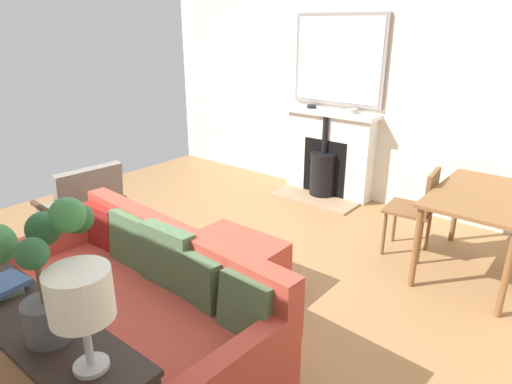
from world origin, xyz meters
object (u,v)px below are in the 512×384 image
at_px(potted_plant, 35,255).
at_px(dining_table, 484,204).
at_px(fireplace, 328,158).
at_px(ottoman, 233,260).
at_px(sofa, 141,303).
at_px(armchair_accent, 84,203).
at_px(table_lamp_far_end, 80,298).
at_px(mantel_bowl_near, 311,106).
at_px(console_table, 16,318).
at_px(dining_chair_near_fireplace, 419,205).
at_px(mantel_bowl_far, 353,111).

relative_size(potted_plant, dining_table, 0.57).
distance_m(fireplace, dining_table, 2.16).
bearing_deg(ottoman, sofa, 2.98).
xyz_separation_m(armchair_accent, table_lamp_far_end, (1.26, 2.20, 0.58)).
bearing_deg(dining_table, ottoman, -45.32).
xyz_separation_m(sofa, armchair_accent, (-0.53, -1.51, 0.14)).
bearing_deg(mantel_bowl_near, console_table, 11.70).
relative_size(mantel_bowl_near, armchair_accent, 0.13).
height_order(armchair_accent, console_table, armchair_accent).
bearing_deg(armchair_accent, potted_plant, 56.13).
height_order(ottoman, console_table, console_table).
height_order(fireplace, dining_chair_near_fireplace, fireplace).
distance_m(table_lamp_far_end, dining_chair_near_fireplace, 3.17).
height_order(fireplace, table_lamp_far_end, table_lamp_far_end).
height_order(armchair_accent, potted_plant, potted_plant).
bearing_deg(mantel_bowl_near, fireplace, 83.75).
relative_size(mantel_bowl_near, table_lamp_far_end, 0.26).
bearing_deg(mantel_bowl_near, potted_plant, 16.67).
bearing_deg(table_lamp_far_end, dining_chair_near_fireplace, 176.19).
bearing_deg(sofa, potted_plant, 26.74).
bearing_deg(mantel_bowl_far, potted_plant, 9.08).
relative_size(table_lamp_far_end, dining_table, 0.38).
relative_size(fireplace, table_lamp_far_end, 2.68).
height_order(mantel_bowl_near, armchair_accent, mantel_bowl_near).
distance_m(armchair_accent, table_lamp_far_end, 2.60).
height_order(fireplace, potted_plant, potted_plant).
bearing_deg(mantel_bowl_near, sofa, 14.26).
xyz_separation_m(fireplace, mantel_bowl_near, (-0.03, -0.29, 0.61)).
distance_m(ottoman, dining_chair_near_fireplace, 1.76).
bearing_deg(mantel_bowl_far, ottoman, 5.49).
bearing_deg(armchair_accent, dining_table, 122.33).
height_order(mantel_bowl_near, dining_table, mantel_bowl_near).
distance_m(ottoman, dining_table, 2.10).
distance_m(table_lamp_far_end, potted_plant, 0.33).
distance_m(console_table, dining_chair_near_fireplace, 3.25).
bearing_deg(console_table, table_lamp_far_end, 90.00).
height_order(console_table, dining_chair_near_fireplace, dining_chair_near_fireplace).
distance_m(sofa, dining_table, 2.78).
height_order(sofa, console_table, sofa).
relative_size(table_lamp_far_end, dining_chair_near_fireplace, 0.53).
relative_size(fireplace, dining_chair_near_fireplace, 1.42).
bearing_deg(dining_table, mantel_bowl_far, -118.23).
distance_m(mantel_bowl_far, potted_plant, 4.07).
xyz_separation_m(mantel_bowl_far, armchair_accent, (2.76, -1.23, -0.60)).
bearing_deg(table_lamp_far_end, dining_table, 166.88).
xyz_separation_m(fireplace, console_table, (3.98, 0.55, 0.18)).
bearing_deg(dining_chair_near_fireplace, dining_table, 89.14).
relative_size(console_table, dining_chair_near_fireplace, 2.23).
xyz_separation_m(armchair_accent, console_table, (1.26, 1.50, 0.17)).
bearing_deg(potted_plant, mantel_bowl_near, -163.33).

